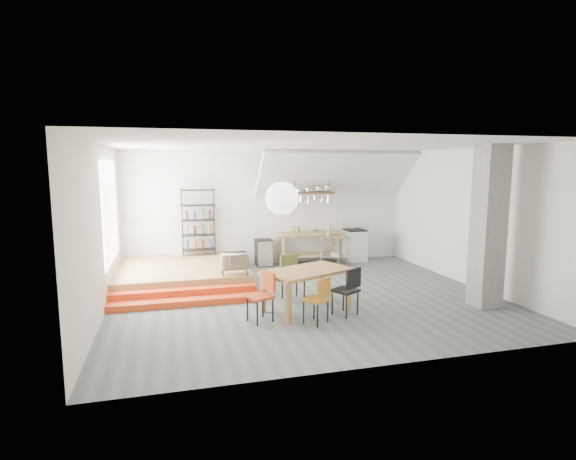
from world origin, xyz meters
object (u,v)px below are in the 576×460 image
object	(u,v)px
dining_table	(307,274)
mini_fridge	(264,253)
stove	(354,245)
rolling_cart	(335,246)

from	to	relation	value
dining_table	mini_fridge	bearing A→B (deg)	67.01
stove	dining_table	distance (m)	4.84
dining_table	rolling_cart	distance (m)	4.03
rolling_cart	mini_fridge	distance (m)	2.01
stove	mini_fridge	world-z (taller)	stove
rolling_cart	stove	bearing A→B (deg)	53.56
dining_table	rolling_cart	bearing A→B (deg)	38.29
dining_table	mini_fridge	distance (m)	4.05
dining_table	rolling_cart	world-z (taller)	rolling_cart
rolling_cart	mini_fridge	xyz separation A→B (m)	(-1.94, 0.50, -0.17)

